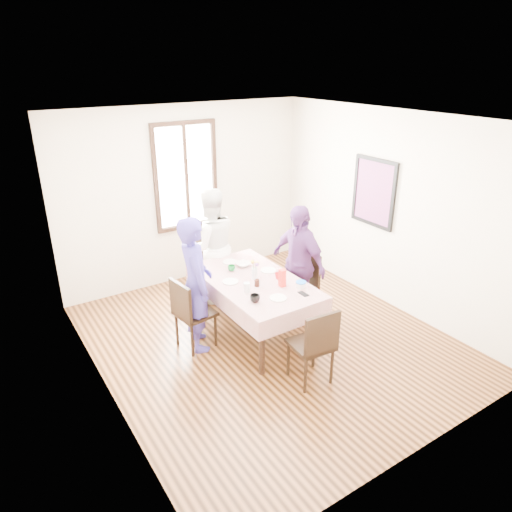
{
  "coord_description": "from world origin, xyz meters",
  "views": [
    {
      "loc": [
        -2.9,
        -4.15,
        3.3
      ],
      "look_at": [
        -0.08,
        0.18,
        1.1
      ],
      "focal_mm": 32.87,
      "sensor_mm": 36.0,
      "label": 1
    }
  ],
  "objects_px": {
    "chair_right": "(298,286)",
    "person_far": "(211,246)",
    "person_left": "(195,284)",
    "person_right": "(298,263)",
    "dining_table": "(254,307)",
    "chair_far": "(212,270)",
    "chair_left": "(195,313)",
    "chair_near": "(311,344)"
  },
  "relations": [
    {
      "from": "dining_table",
      "to": "chair_far",
      "type": "bearing_deg",
      "value": 90.0
    },
    {
      "from": "chair_right",
      "to": "chair_left",
      "type": "bearing_deg",
      "value": 86.95
    },
    {
      "from": "chair_left",
      "to": "chair_far",
      "type": "relative_size",
      "value": 1.0
    },
    {
      "from": "chair_left",
      "to": "chair_near",
      "type": "height_order",
      "value": "same"
    },
    {
      "from": "chair_far",
      "to": "chair_right",
      "type": "bearing_deg",
      "value": 129.33
    },
    {
      "from": "chair_right",
      "to": "person_right",
      "type": "relative_size",
      "value": 0.57
    },
    {
      "from": "chair_right",
      "to": "chair_near",
      "type": "distance_m",
      "value": 1.4
    },
    {
      "from": "chair_right",
      "to": "person_right",
      "type": "distance_m",
      "value": 0.34
    },
    {
      "from": "chair_left",
      "to": "chair_far",
      "type": "height_order",
      "value": "same"
    },
    {
      "from": "chair_right",
      "to": "person_left",
      "type": "relative_size",
      "value": 0.55
    },
    {
      "from": "chair_right",
      "to": "person_far",
      "type": "xyz_separation_m",
      "value": [
        -0.74,
        1.06,
        0.38
      ]
    },
    {
      "from": "chair_left",
      "to": "person_left",
      "type": "bearing_deg",
      "value": 82.26
    },
    {
      "from": "person_far",
      "to": "person_left",
      "type": "bearing_deg",
      "value": 61.9
    },
    {
      "from": "dining_table",
      "to": "person_right",
      "type": "xyz_separation_m",
      "value": [
        0.72,
        0.05,
        0.42
      ]
    },
    {
      "from": "chair_far",
      "to": "dining_table",
      "type": "bearing_deg",
      "value": 94.75
    },
    {
      "from": "chair_far",
      "to": "person_right",
      "type": "relative_size",
      "value": 0.57
    },
    {
      "from": "person_left",
      "to": "person_right",
      "type": "distance_m",
      "value": 1.45
    },
    {
      "from": "chair_near",
      "to": "chair_left",
      "type": "bearing_deg",
      "value": 124.87
    },
    {
      "from": "person_right",
      "to": "chair_left",
      "type": "bearing_deg",
      "value": -99.51
    },
    {
      "from": "person_left",
      "to": "person_right",
      "type": "xyz_separation_m",
      "value": [
        1.45,
        -0.1,
        -0.04
      ]
    },
    {
      "from": "person_left",
      "to": "chair_right",
      "type": "bearing_deg",
      "value": -80.32
    },
    {
      "from": "chair_near",
      "to": "person_right",
      "type": "distance_m",
      "value": 1.43
    },
    {
      "from": "chair_far",
      "to": "chair_near",
      "type": "xyz_separation_m",
      "value": [
        0.0,
        -2.26,
        0.0
      ]
    },
    {
      "from": "chair_near",
      "to": "dining_table",
      "type": "bearing_deg",
      "value": 94.8
    },
    {
      "from": "dining_table",
      "to": "person_right",
      "type": "bearing_deg",
      "value": 4.06
    },
    {
      "from": "chair_left",
      "to": "chair_right",
      "type": "bearing_deg",
      "value": 78.3
    },
    {
      "from": "person_left",
      "to": "person_far",
      "type": "height_order",
      "value": "person_far"
    },
    {
      "from": "chair_far",
      "to": "person_right",
      "type": "xyz_separation_m",
      "value": [
        0.72,
        -1.08,
        0.34
      ]
    },
    {
      "from": "chair_left",
      "to": "person_left",
      "type": "height_order",
      "value": "person_left"
    },
    {
      "from": "chair_left",
      "to": "chair_near",
      "type": "bearing_deg",
      "value": 22.33
    },
    {
      "from": "chair_left",
      "to": "person_far",
      "type": "relative_size",
      "value": 0.54
    },
    {
      "from": "person_left",
      "to": "chair_far",
      "type": "bearing_deg",
      "value": -22.87
    },
    {
      "from": "person_left",
      "to": "chair_near",
      "type": "bearing_deg",
      "value": -136.91
    },
    {
      "from": "chair_near",
      "to": "person_far",
      "type": "distance_m",
      "value": 2.27
    },
    {
      "from": "dining_table",
      "to": "chair_near",
      "type": "bearing_deg",
      "value": -90.0
    },
    {
      "from": "dining_table",
      "to": "person_left",
      "type": "height_order",
      "value": "person_left"
    },
    {
      "from": "chair_right",
      "to": "person_far",
      "type": "relative_size",
      "value": 0.54
    },
    {
      "from": "chair_far",
      "to": "person_far",
      "type": "relative_size",
      "value": 0.54
    },
    {
      "from": "person_left",
      "to": "person_right",
      "type": "relative_size",
      "value": 1.05
    },
    {
      "from": "dining_table",
      "to": "chair_right",
      "type": "bearing_deg",
      "value": 3.95
    },
    {
      "from": "dining_table",
      "to": "chair_near",
      "type": "distance_m",
      "value": 1.13
    },
    {
      "from": "chair_near",
      "to": "person_left",
      "type": "relative_size",
      "value": 0.55
    }
  ]
}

